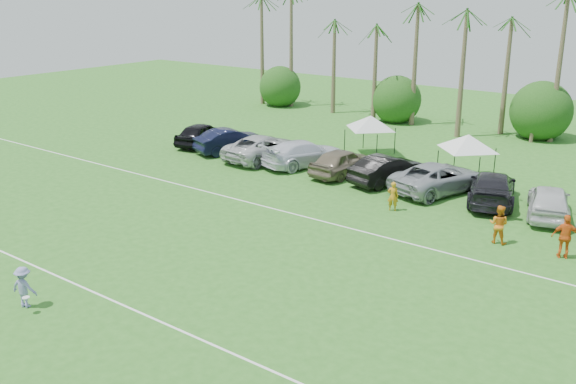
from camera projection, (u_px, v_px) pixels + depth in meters
The scene contains 28 objects.
ground at pixel (44, 310), 23.79m from camera, with size 120.00×120.00×0.00m, color #2D6A20.
field_lines at pixel (197, 244), 29.86m from camera, with size 80.00×12.10×0.01m.
palm_tree_0 at pixel (251, 28), 62.95m from camera, with size 2.40×2.40×8.90m.
palm_tree_1 at pixel (291, 20), 59.81m from camera, with size 2.40×2.40×9.90m.
palm_tree_2 at pixel (337, 12), 56.68m from camera, with size 2.40×2.40×10.90m.
palm_tree_3 at pixel (377, 3), 54.12m from camera, with size 2.40×2.40×11.90m.
palm_tree_4 at pixel (418, 36), 52.62m from camera, with size 2.40×2.40×8.90m.
palm_tree_5 at pixel (465, 27), 50.05m from camera, with size 2.40×2.40×9.90m.
palm_tree_6 at pixel (518, 17), 47.49m from camera, with size 2.40×2.40×10.90m.
palm_tree_7 at pixel (576, 6), 44.93m from camera, with size 2.40×2.40×11.90m.
bush_tree_0 at pixel (281, 87), 63.74m from camera, with size 4.00×4.00×4.00m.
bush_tree_1 at pixel (398, 101), 56.27m from camera, with size 4.00×4.00×4.00m.
bush_tree_2 at pixel (538, 117), 49.38m from camera, with size 4.00×4.00×4.00m.
sideline_player_a at pixel (393, 196), 34.05m from camera, with size 0.58×0.38×1.60m, color orange.
sideline_player_b at pixel (499, 224), 29.70m from camera, with size 0.90×0.70×1.85m, color orange.
sideline_player_c at pixel (566, 237), 28.04m from camera, with size 1.17×0.49×2.00m, color #E25C19.
canopy_tent_left at pixel (371, 116), 44.79m from camera, with size 4.02×4.02×3.25m.
canopy_tent_right at pixel (469, 135), 39.00m from camera, with size 4.07×4.07×3.29m.
frisbee_player at pixel (24, 287), 23.79m from camera, with size 1.25×0.89×1.61m.
parked_car_0 at pixel (202, 134), 48.00m from camera, with size 2.04×5.06×1.72m, color black.
parked_car_1 at pixel (231, 141), 45.96m from camera, with size 1.82×5.23×1.72m, color black.
parked_car_2 at pixel (263, 147), 44.00m from camera, with size 2.86×6.20×1.72m, color silver.
parked_car_3 at pixel (304, 153), 42.48m from camera, with size 2.42×5.94×1.72m, color silver.
parked_car_4 at pixel (342, 162), 40.43m from camera, with size 2.04×5.06×1.72m, color #786A54.
parked_car_5 at pixel (388, 169), 38.76m from camera, with size 1.82×5.23×1.72m, color black.
parked_car_6 at pixel (439, 178), 37.11m from camera, with size 2.86×6.20×1.72m, color #989DA2.
parked_car_7 at pixel (492, 188), 35.29m from camera, with size 2.42×5.94×1.72m, color black.
parked_car_8 at pixel (549, 201), 33.09m from camera, with size 2.04×5.06×1.72m, color silver.
Camera 1 is at (20.07, -11.51, 11.49)m, focal length 40.00 mm.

